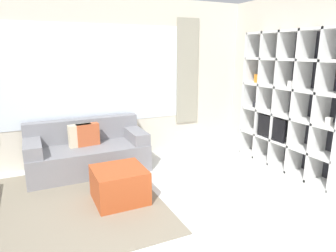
% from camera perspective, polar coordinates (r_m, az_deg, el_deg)
% --- Properties ---
extents(wall_back, '(6.80, 0.11, 2.70)m').
position_cam_1_polar(wall_back, '(5.11, -13.88, 8.40)').
color(wall_back, beige).
rests_on(wall_back, ground_plane).
extents(wall_right, '(0.07, 4.37, 2.70)m').
position_cam_1_polar(wall_right, '(5.12, 23.71, 7.58)').
color(wall_right, beige).
rests_on(wall_right, ground_plane).
extents(area_rug, '(2.94, 2.36, 0.01)m').
position_cam_1_polar(area_rug, '(3.97, -24.32, -14.56)').
color(area_rug, gray).
rests_on(area_rug, ground_plane).
extents(shelving_unit, '(0.36, 1.87, 2.13)m').
position_cam_1_polar(shelving_unit, '(4.99, 22.41, 4.15)').
color(shelving_unit, '#232328').
rests_on(shelving_unit, ground_plane).
extents(couch_main, '(1.78, 0.83, 0.78)m').
position_cam_1_polar(couch_main, '(4.84, -15.09, -4.85)').
color(couch_main, gray).
rests_on(couch_main, ground_plane).
extents(ottoman, '(0.62, 0.61, 0.43)m').
position_cam_1_polar(ottoman, '(3.84, -9.24, -10.99)').
color(ottoman, '#B74C23').
rests_on(ottoman, ground_plane).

